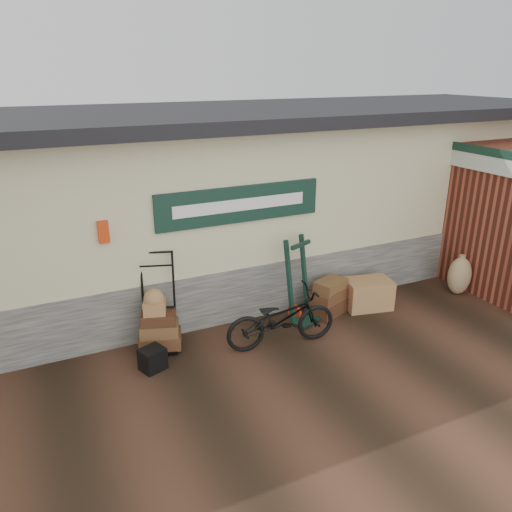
{
  "coord_description": "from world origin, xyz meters",
  "views": [
    {
      "loc": [
        -3.17,
        -5.64,
        3.86
      ],
      "look_at": [
        -0.07,
        0.9,
        1.11
      ],
      "focal_mm": 35.0,
      "sensor_mm": 36.0,
      "label": 1
    }
  ],
  "objects": [
    {
      "name": "ground",
      "position": [
        0.0,
        0.0,
        0.0
      ],
      "size": [
        80.0,
        80.0,
        0.0
      ],
      "primitive_type": "plane",
      "color": "black",
      "rests_on": "ground"
    },
    {
      "name": "station_building",
      "position": [
        -0.01,
        2.74,
        1.61
      ],
      "size": [
        14.4,
        4.1,
        3.2
      ],
      "color": "#4C4C47",
      "rests_on": "ground"
    },
    {
      "name": "brick_outbuilding",
      "position": [
        4.7,
        1.19,
        1.3
      ],
      "size": [
        1.71,
        4.51,
        2.62
      ],
      "color": "maroon",
      "rests_on": "ground"
    },
    {
      "name": "porter_trolley",
      "position": [
        -1.67,
        0.81,
        0.72
      ],
      "size": [
        0.85,
        0.74,
        1.44
      ],
      "primitive_type": null,
      "rotation": [
        0.0,
        0.0,
        -0.32
      ],
      "color": "black",
      "rests_on": "ground"
    },
    {
      "name": "green_barrow",
      "position": [
        0.55,
        0.59,
        0.7
      ],
      "size": [
        0.63,
        0.59,
        1.39
      ],
      "primitive_type": null,
      "rotation": [
        0.0,
        0.0,
        0.39
      ],
      "color": "black",
      "rests_on": "ground"
    },
    {
      "name": "suitcase_stack",
      "position": [
        1.13,
        0.61,
        0.3
      ],
      "size": [
        0.78,
        0.64,
        0.59
      ],
      "primitive_type": null,
      "rotation": [
        0.0,
        0.0,
        0.37
      ],
      "color": "#351E10",
      "rests_on": "ground"
    },
    {
      "name": "wicker_hamper",
      "position": [
        1.85,
        0.5,
        0.25
      ],
      "size": [
        0.85,
        0.65,
        0.5
      ],
      "primitive_type": "cube",
      "rotation": [
        0.0,
        0.0,
        -0.22
      ],
      "color": "olive",
      "rests_on": "ground"
    },
    {
      "name": "black_trunk",
      "position": [
        -1.95,
        0.22,
        0.16
      ],
      "size": [
        0.39,
        0.36,
        0.31
      ],
      "primitive_type": "cube",
      "rotation": [
        0.0,
        0.0,
        0.36
      ],
      "color": "black",
      "rests_on": "ground"
    },
    {
      "name": "bicycle",
      "position": [
        -0.07,
        0.04,
        0.48
      ],
      "size": [
        0.77,
        1.72,
        0.97
      ],
      "primitive_type": "imported",
      "rotation": [
        0.0,
        0.0,
        1.46
      ],
      "color": "black",
      "rests_on": "ground"
    },
    {
      "name": "burlap_sack_left",
      "position": [
        3.67,
        0.25,
        0.35
      ],
      "size": [
        0.46,
        0.39,
        0.7
      ],
      "primitive_type": "ellipsoid",
      "rotation": [
        0.0,
        0.0,
        -0.05
      ],
      "color": "#916F4E",
      "rests_on": "ground"
    }
  ]
}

